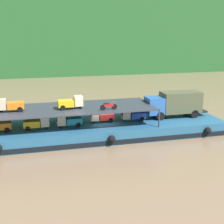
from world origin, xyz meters
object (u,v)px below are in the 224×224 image
mini_truck_lower_mid (69,121)px  motorcycle_upper_port (108,106)px  mini_truck_lower_fore (101,116)px  mini_truck_upper_stern (10,105)px  mini_truck_lower_aft (37,123)px  cargo_barge (103,129)px  mini_truck_lower_bow (133,115)px  covered_lorry (175,103)px  mini_truck_upper_mid (71,102)px

mini_truck_lower_mid → motorcycle_upper_port: size_ratio=1.46×
motorcycle_upper_port → mini_truck_lower_fore: bearing=96.8°
mini_truck_upper_stern → motorcycle_upper_port: mini_truck_upper_stern is taller
mini_truck_lower_aft → motorcycle_upper_port: motorcycle_upper_port is taller
mini_truck_upper_stern → mini_truck_lower_aft: bearing=-11.0°
mini_truck_lower_fore → motorcycle_upper_port: size_ratio=1.45×
motorcycle_upper_port → mini_truck_lower_mid: bearing=161.2°
cargo_barge → mini_truck_lower_mid: bearing=-172.2°
mini_truck_lower_aft → mini_truck_lower_mid: size_ratio=0.99×
cargo_barge → motorcycle_upper_port: 3.75m
mini_truck_lower_fore → mini_truck_lower_bow: (3.71, -0.34, 0.00)m
mini_truck_lower_fore → mini_truck_upper_stern: (-9.93, -0.42, 2.00)m
covered_lorry → mini_truck_lower_bow: bearing=-177.0°
covered_lorry → mini_truck_lower_mid: (-13.05, -0.86, -1.00)m
mini_truck_upper_mid → mini_truck_upper_stern: bearing=176.9°
mini_truck_lower_bow → mini_truck_upper_mid: 7.56m
mini_truck_lower_mid → motorcycle_upper_port: bearing=-18.8°
mini_truck_upper_mid → mini_truck_lower_bow: bearing=3.4°
mini_truck_lower_fore → motorcycle_upper_port: (0.28, -2.33, 1.74)m
mini_truck_lower_mid → motorcycle_upper_port: motorcycle_upper_port is taller
mini_truck_lower_fore → cargo_barge: bearing=-70.0°
cargo_barge → motorcycle_upper_port: bearing=-85.7°
mini_truck_lower_aft → mini_truck_lower_mid: (3.41, 0.02, 0.00)m
mini_truck_upper_mid → mini_truck_lower_aft: bearing=-177.5°
mini_truck_lower_aft → mini_truck_upper_mid: 4.24m
mini_truck_lower_aft → motorcycle_upper_port: bearing=-10.4°
motorcycle_upper_port → mini_truck_upper_stern: bearing=169.4°
mini_truck_upper_stern → covered_lorry: bearing=1.1°
covered_lorry → mini_truck_lower_aft: (-16.46, -0.88, -1.00)m
mini_truck_lower_aft → mini_truck_upper_mid: mini_truck_upper_mid is taller
covered_lorry → mini_truck_upper_stern: (-19.09, -0.37, 1.00)m
covered_lorry → motorcycle_upper_port: 9.19m
covered_lorry → mini_truck_upper_stern: mini_truck_upper_stern is taller
mini_truck_lower_mid → mini_truck_upper_mid: 2.03m
cargo_barge → mini_truck_lower_bow: 3.86m
covered_lorry → mini_truck_upper_stern: 19.12m
mini_truck_lower_bow → mini_truck_lower_mid: bearing=-175.7°
mini_truck_lower_fore → mini_truck_upper_mid: size_ratio=1.00×
mini_truck_lower_aft → mini_truck_lower_fore: same height
cargo_barge → mini_truck_lower_bow: (3.58, 0.02, 1.44)m
mini_truck_upper_mid → motorcycle_upper_port: (3.85, -1.56, -0.26)m
mini_truck_lower_mid → mini_truck_upper_mid: size_ratio=1.00×
mini_truck_lower_mid → mini_truck_lower_aft: bearing=-179.6°
motorcycle_upper_port → mini_truck_upper_mid: bearing=158.0°
cargo_barge → covered_lorry: size_ratio=3.56×
covered_lorry → mini_truck_lower_aft: bearing=-176.9°
mini_truck_lower_bow → mini_truck_upper_stern: 13.78m
mini_truck_lower_fore → mini_truck_upper_stern: 10.14m
cargo_barge → mini_truck_upper_mid: size_ratio=10.14×
covered_lorry → mini_truck_upper_mid: 12.79m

